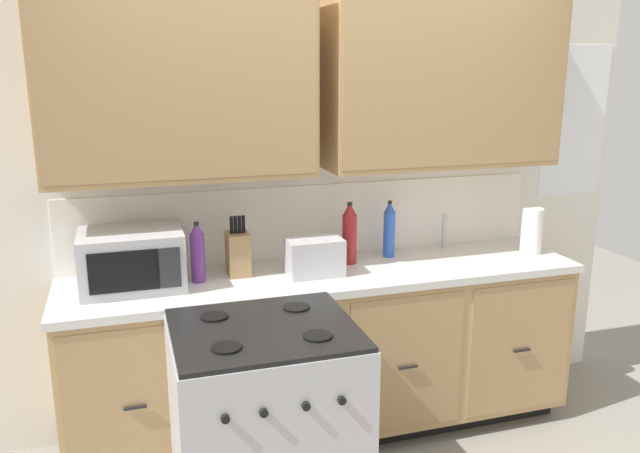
# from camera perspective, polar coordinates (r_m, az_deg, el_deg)

# --- Properties ---
(wall_unit) EXTENTS (3.86, 0.40, 2.59)m
(wall_unit) POSITION_cam_1_polar(r_m,az_deg,el_deg) (3.41, -0.39, 9.04)
(wall_unit) COLOR white
(wall_unit) RESTS_ON ground_plane
(counter_run) EXTENTS (2.69, 0.64, 0.93)m
(counter_run) POSITION_cam_1_polar(r_m,az_deg,el_deg) (3.54, 0.61, -10.94)
(counter_run) COLOR black
(counter_run) RESTS_ON ground_plane
(stove_range) EXTENTS (0.76, 0.68, 0.95)m
(stove_range) POSITION_cam_1_polar(r_m,az_deg,el_deg) (2.91, -4.74, -17.33)
(stove_range) COLOR #B7B7BC
(stove_range) RESTS_ON ground_plane
(microwave) EXTENTS (0.48, 0.37, 0.28)m
(microwave) POSITION_cam_1_polar(r_m,az_deg,el_deg) (3.22, -16.18, -2.80)
(microwave) COLOR #B7B7BC
(microwave) RESTS_ON counter_run
(toaster) EXTENTS (0.28, 0.18, 0.19)m
(toaster) POSITION_cam_1_polar(r_m,az_deg,el_deg) (3.29, -0.49, -2.68)
(toaster) COLOR #B7B7BC
(toaster) RESTS_ON counter_run
(knife_block) EXTENTS (0.11, 0.14, 0.31)m
(knife_block) POSITION_cam_1_polar(r_m,az_deg,el_deg) (3.31, -7.21, -2.32)
(knife_block) COLOR #9C794E
(knife_block) RESTS_ON counter_run
(sink_faucet) EXTENTS (0.02, 0.02, 0.20)m
(sink_faucet) POSITION_cam_1_polar(r_m,az_deg,el_deg) (3.83, 10.82, -0.41)
(sink_faucet) COLOR #B2B5BA
(sink_faucet) RESTS_ON counter_run
(paper_towel_roll) EXTENTS (0.12, 0.12, 0.26)m
(paper_towel_roll) POSITION_cam_1_polar(r_m,az_deg,el_deg) (3.84, 18.09, -0.37)
(paper_towel_roll) COLOR white
(paper_towel_roll) RESTS_ON counter_run
(bottle_red) EXTENTS (0.08, 0.08, 0.33)m
(bottle_red) POSITION_cam_1_polar(r_m,az_deg,el_deg) (3.47, 2.60, -0.64)
(bottle_red) COLOR maroon
(bottle_red) RESTS_ON counter_run
(bottle_blue) EXTENTS (0.06, 0.06, 0.32)m
(bottle_blue) POSITION_cam_1_polar(r_m,az_deg,el_deg) (3.60, 6.09, -0.27)
(bottle_blue) COLOR blue
(bottle_blue) RESTS_ON counter_run
(bottle_violet) EXTENTS (0.07, 0.07, 0.30)m
(bottle_violet) POSITION_cam_1_polar(r_m,az_deg,el_deg) (3.23, -10.69, -2.28)
(bottle_violet) COLOR #663384
(bottle_violet) RESTS_ON counter_run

